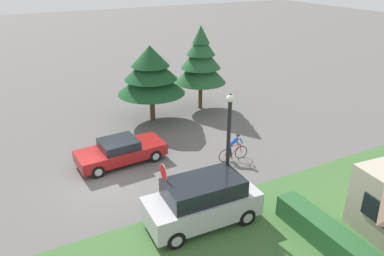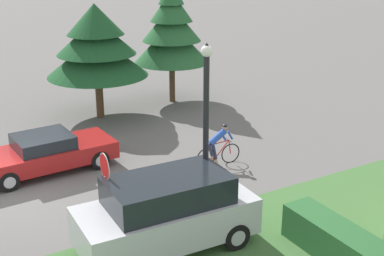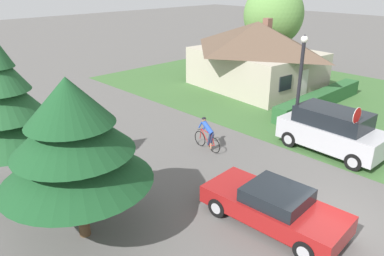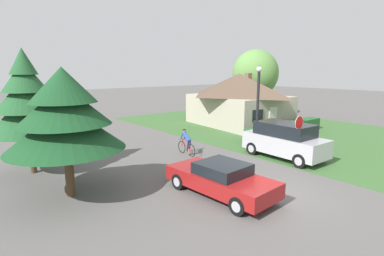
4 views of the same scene
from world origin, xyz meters
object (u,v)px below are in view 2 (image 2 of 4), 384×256
Objects in this scene: parked_suv_right at (167,213)px; conifer_tall_near at (96,45)px; street_lamp at (206,124)px; conifer_tall_far at (172,31)px; sedan_left_lane at (46,153)px; stop_sign at (106,182)px; cyclist at (218,146)px.

parked_suv_right is 0.92× the size of conifer_tall_near.
conifer_tall_far is (-10.89, 4.76, 0.50)m from street_lamp.
parked_suv_right reaches higher than sedan_left_lane.
stop_sign is at bearing -94.65° from street_lamp.
conifer_tall_near is at bearing 79.82° from parked_suv_right.
cyclist is at bearing 142.21° from street_lamp.
street_lamp is 10.44m from conifer_tall_near.
street_lamp reaches higher than parked_suv_right.
parked_suv_right is 2.53m from street_lamp.
parked_suv_right is at bearing -120.48° from stop_sign.
stop_sign is at bearing -92.72° from sedan_left_lane.
stop_sign is at bearing -19.71° from conifer_tall_near.
cyclist is 0.29× the size of conifer_tall_far.
street_lamp is at bearing -4.61° from conifer_tall_near.
stop_sign is 0.51× the size of street_lamp.
street_lamp is (5.77, 2.86, 2.30)m from sedan_left_lane.
conifer_tall_far reaches higher than conifer_tall_near.
sedan_left_lane is 6.51m from parked_suv_right.
parked_suv_right is 11.45m from conifer_tall_near.
parked_suv_right is (6.36, 1.35, 0.36)m from sedan_left_lane.
stop_sign is 10.89m from conifer_tall_near.
conifer_tall_near reaches higher than parked_suv_right.
conifer_tall_far is at bearing 30.55° from sedan_left_lane.
sedan_left_lane is 5.67m from stop_sign.
cyclist is 5.56m from parked_suv_right.
conifer_tall_far is (-11.48, 6.27, 2.44)m from parked_suv_right.
conifer_tall_near is (-7.16, -1.67, 2.51)m from cyclist.
conifer_tall_far is at bearing 77.86° from cyclist.
sedan_left_lane is 6.46m from conifer_tall_near.
stop_sign is (5.55, 0.06, 1.19)m from sedan_left_lane.
sedan_left_lane is at bearing 158.95° from cyclist.
cyclist is 0.37× the size of parked_suv_right.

